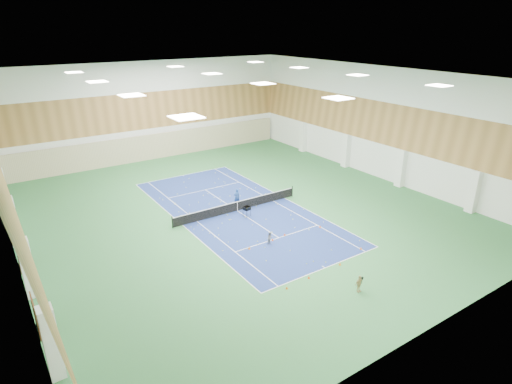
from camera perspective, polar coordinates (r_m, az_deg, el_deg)
ground at (r=39.47m, az=-2.49°, el=-2.53°), size 40.00×40.00×0.00m
room_shell at (r=37.42m, az=-2.64°, el=5.88°), size 36.00×40.00×12.00m
wood_cladding at (r=36.93m, az=-2.69°, el=8.87°), size 36.00×40.00×8.00m
ceiling_light_grid at (r=36.27m, az=-2.80°, el=14.92°), size 21.40×25.40×0.06m
court_surface at (r=39.47m, az=-2.49°, el=-2.52°), size 10.97×23.77×0.01m
tennis_balls_scatter at (r=39.46m, az=-2.49°, el=-2.47°), size 10.57×22.77×0.07m
tennis_net at (r=39.25m, az=-2.50°, el=-1.80°), size 12.80×0.10×1.10m
back_curtain at (r=55.84m, az=-13.20°, el=5.96°), size 35.40×0.16×3.20m
door_left_a at (r=27.38m, az=-27.32°, el=-14.46°), size 0.08×1.80×2.20m
door_left_b at (r=34.35m, az=-29.19°, el=-7.34°), size 0.08×1.80×2.20m
coach at (r=40.37m, az=-2.58°, el=-0.67°), size 0.66×0.47×1.67m
child_court at (r=33.55m, az=1.90°, el=-6.15°), size 0.59×0.53×1.02m
child_apron at (r=28.75m, az=13.58°, el=-11.80°), size 0.71×0.33×1.18m
ball_cart at (r=38.12m, az=-1.23°, el=-2.61°), size 0.69×0.69×0.99m
cone_svc_a at (r=32.98m, az=-0.92°, el=-7.45°), size 0.21×0.21×0.23m
cone_svc_b at (r=34.20m, az=2.22°, el=-6.36°), size 0.19×0.19×0.20m
cone_svc_c at (r=35.05m, az=3.85°, el=-5.65°), size 0.19×0.19×0.21m
cone_svc_d at (r=36.68m, az=8.54°, el=-4.56°), size 0.19×0.19×0.21m
cone_base_a at (r=28.58m, az=4.13°, el=-12.59°), size 0.17×0.17×0.19m
cone_base_b at (r=29.74m, az=7.06°, el=-11.21°), size 0.18×0.18×0.19m
cone_base_c at (r=31.56m, az=11.13°, el=-9.36°), size 0.19×0.19×0.21m
cone_base_d at (r=33.90m, az=13.83°, el=-7.29°), size 0.20×0.20×0.22m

